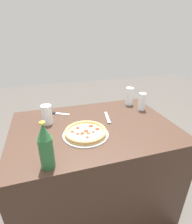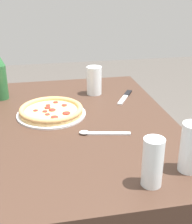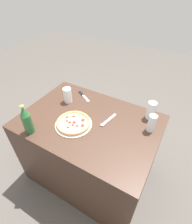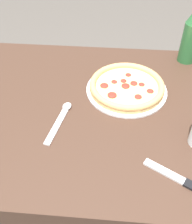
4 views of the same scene
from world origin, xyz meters
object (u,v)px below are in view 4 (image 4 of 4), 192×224
knife (181,180)px  beer_bottle (192,34)px  spoon (61,117)px  pizza_salami (127,87)px

knife → beer_bottle: bearing=-99.3°
knife → spoon: spoon is taller
spoon → pizza_salami: bearing=-142.9°
spoon → knife: bearing=149.8°
pizza_salami → knife: pizza_salami is taller
beer_bottle → pizza_salami: bearing=42.5°
pizza_salami → beer_bottle: size_ratio=1.18×
pizza_salami → beer_bottle: (-0.25, -0.23, 0.10)m
beer_bottle → spoon: beer_bottle is taller
beer_bottle → knife: (0.10, 0.60, -0.12)m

